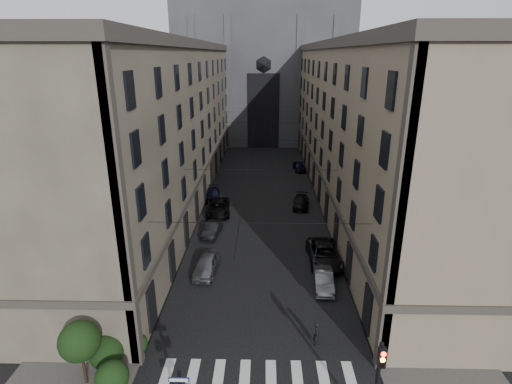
# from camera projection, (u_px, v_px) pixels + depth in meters

# --- Properties ---
(sidewalk_left) EXTENTS (7.00, 80.00, 0.15)m
(sidewalk_left) POSITION_uv_depth(u_px,v_px,m) (181.00, 194.00, 51.94)
(sidewalk_left) COLOR #383533
(sidewalk_left) RESTS_ON ground
(sidewalk_right) EXTENTS (7.00, 80.00, 0.15)m
(sidewalk_right) POSITION_uv_depth(u_px,v_px,m) (343.00, 196.00, 51.51)
(sidewalk_right) COLOR #383533
(sidewalk_right) RESTS_ON ground
(zebra_crossing) EXTENTS (11.00, 3.20, 0.01)m
(zebra_crossing) POSITION_uv_depth(u_px,v_px,m) (258.00, 381.00, 22.48)
(zebra_crossing) COLOR beige
(zebra_crossing) RESTS_ON ground
(building_left) EXTENTS (13.60, 60.60, 18.85)m
(building_left) POSITION_uv_depth(u_px,v_px,m) (153.00, 123.00, 48.96)
(building_left) COLOR #464036
(building_left) RESTS_ON ground
(building_right) EXTENTS (13.60, 60.60, 18.85)m
(building_right) POSITION_uv_depth(u_px,v_px,m) (373.00, 124.00, 48.41)
(building_right) COLOR #645B48
(building_right) RESTS_ON ground
(gothic_tower) EXTENTS (35.00, 23.00, 58.00)m
(gothic_tower) POSITION_uv_depth(u_px,v_px,m) (264.00, 52.00, 82.70)
(gothic_tower) COLOR #2D2D33
(gothic_tower) RESTS_ON ground
(traffic_light_right) EXTENTS (0.34, 0.50, 5.20)m
(traffic_light_right) POSITION_uv_depth(u_px,v_px,m) (378.00, 378.00, 18.37)
(traffic_light_right) COLOR black
(traffic_light_right) RESTS_ON ground
(shrub_cluster) EXTENTS (3.90, 4.40, 3.90)m
(shrub_cluster) POSITION_uv_depth(u_px,v_px,m) (101.00, 352.00, 22.07)
(shrub_cluster) COLOR black
(shrub_cluster) RESTS_ON sidewalk_left
(tram_wires) EXTENTS (14.00, 60.00, 0.43)m
(tram_wires) POSITION_uv_depth(u_px,v_px,m) (262.00, 141.00, 49.03)
(tram_wires) COLOR black
(tram_wires) RESTS_ON ground
(car_left_near) EXTENTS (2.18, 4.56, 1.50)m
(car_left_near) POSITION_uv_depth(u_px,v_px,m) (207.00, 265.00, 33.34)
(car_left_near) COLOR slate
(car_left_near) RESTS_ON ground
(car_left_midnear) EXTENTS (1.88, 4.09, 1.30)m
(car_left_midnear) POSITION_uv_depth(u_px,v_px,m) (212.00, 229.00, 40.26)
(car_left_midnear) COLOR black
(car_left_midnear) RESTS_ON ground
(car_left_midfar) EXTENTS (3.07, 5.82, 1.56)m
(car_left_midfar) POSITION_uv_depth(u_px,v_px,m) (218.00, 207.00, 45.65)
(car_left_midfar) COLOR black
(car_left_midfar) RESTS_ON ground
(car_left_far) EXTENTS (2.30, 4.65, 1.30)m
(car_left_far) POSITION_uv_depth(u_px,v_px,m) (213.00, 194.00, 50.28)
(car_left_far) COLOR black
(car_left_far) RESTS_ON ground
(car_right_near) EXTENTS (1.60, 4.11, 1.33)m
(car_right_near) POSITION_uv_depth(u_px,v_px,m) (323.00, 280.00, 31.27)
(car_right_near) COLOR slate
(car_right_near) RESTS_ON ground
(car_right_midnear) EXTENTS (2.82, 5.90, 1.63)m
(car_right_midnear) POSITION_uv_depth(u_px,v_px,m) (324.00, 254.00, 34.98)
(car_right_midnear) COLOR black
(car_right_midnear) RESTS_ON ground
(car_right_midfar) EXTENTS (2.33, 4.57, 1.27)m
(car_right_midfar) POSITION_uv_depth(u_px,v_px,m) (301.00, 202.00, 47.70)
(car_right_midfar) COLOR black
(car_right_midfar) RESTS_ON ground
(car_right_far) EXTENTS (1.99, 4.14, 1.36)m
(car_right_far) POSITION_uv_depth(u_px,v_px,m) (299.00, 166.00, 62.58)
(car_right_far) COLOR black
(car_right_far) RESTS_ON ground
(pedestrian) EXTENTS (0.47, 0.66, 1.69)m
(pedestrian) POSITION_uv_depth(u_px,v_px,m) (317.00, 334.00, 24.96)
(pedestrian) COLOR black
(pedestrian) RESTS_ON ground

